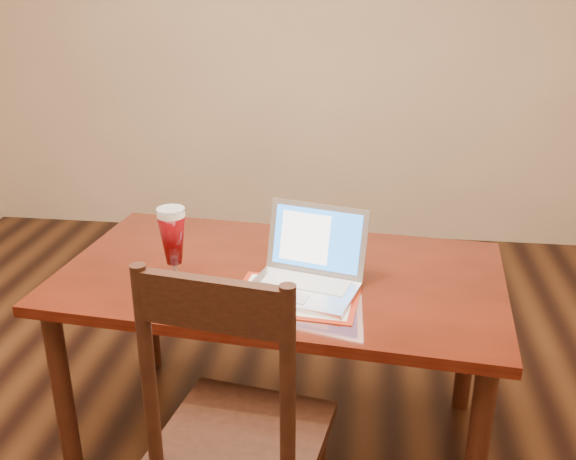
# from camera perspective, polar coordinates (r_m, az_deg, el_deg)

# --- Properties ---
(dining_table) EXTENTS (1.67, 1.04, 1.02)m
(dining_table) POSITION_cam_1_polar(r_m,az_deg,el_deg) (2.37, -0.83, -5.52)
(dining_table) COLOR #4E140A
(dining_table) RESTS_ON ground
(dining_chair) EXTENTS (0.53, 0.51, 1.11)m
(dining_chair) POSITION_cam_1_polar(r_m,az_deg,el_deg) (1.95, -4.44, -17.89)
(dining_chair) COLOR black
(dining_chair) RESTS_ON ground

